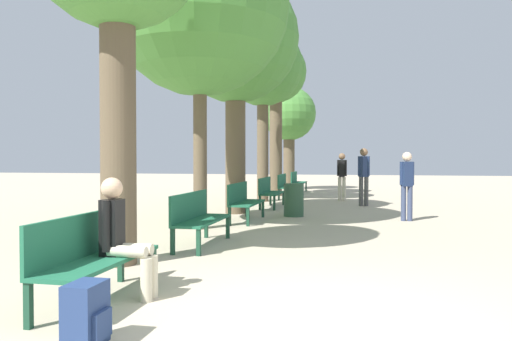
# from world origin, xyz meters

# --- Properties ---
(ground_plane) EXTENTS (80.00, 80.00, 0.00)m
(ground_plane) POSITION_xyz_m (0.00, 0.00, 0.00)
(ground_plane) COLOR #B7A88E
(bench_row_0) EXTENTS (0.50, 1.75, 0.88)m
(bench_row_0) POSITION_xyz_m (-2.13, 0.13, 0.51)
(bench_row_0) COLOR #1E6042
(bench_row_0) RESTS_ON ground_plane
(bench_row_1) EXTENTS (0.50, 1.75, 0.88)m
(bench_row_1) POSITION_xyz_m (-2.13, 3.44, 0.51)
(bench_row_1) COLOR #1E6042
(bench_row_1) RESTS_ON ground_plane
(bench_row_2) EXTENTS (0.50, 1.75, 0.88)m
(bench_row_2) POSITION_xyz_m (-2.13, 6.75, 0.51)
(bench_row_2) COLOR #1E6042
(bench_row_2) RESTS_ON ground_plane
(bench_row_3) EXTENTS (0.50, 1.75, 0.88)m
(bench_row_3) POSITION_xyz_m (-2.13, 10.05, 0.51)
(bench_row_3) COLOR #1E6042
(bench_row_3) RESTS_ON ground_plane
(bench_row_4) EXTENTS (0.50, 1.75, 0.88)m
(bench_row_4) POSITION_xyz_m (-2.13, 13.36, 0.51)
(bench_row_4) COLOR #1E6042
(bench_row_4) RESTS_ON ground_plane
(bench_row_5) EXTENTS (0.50, 1.75, 0.88)m
(bench_row_5) POSITION_xyz_m (-2.13, 16.66, 0.51)
(bench_row_5) COLOR #1E6042
(bench_row_5) RESTS_ON ground_plane
(tree_row_1) EXTENTS (3.67, 3.67, 6.40)m
(tree_row_1) POSITION_xyz_m (-2.70, 5.37, 4.54)
(tree_row_1) COLOR brown
(tree_row_1) RESTS_ON ground_plane
(tree_row_2) EXTENTS (3.34, 3.34, 6.25)m
(tree_row_2) POSITION_xyz_m (-2.70, 8.31, 4.50)
(tree_row_2) COLOR brown
(tree_row_2) RESTS_ON ground_plane
(tree_row_3) EXTENTS (2.68, 2.68, 5.89)m
(tree_row_3) POSITION_xyz_m (-2.70, 12.05, 4.47)
(tree_row_3) COLOR brown
(tree_row_3) RESTS_ON ground_plane
(tree_row_4) EXTENTS (2.37, 2.37, 5.98)m
(tree_row_4) POSITION_xyz_m (-2.70, 14.68, 4.61)
(tree_row_4) COLOR brown
(tree_row_4) RESTS_ON ground_plane
(tree_row_5) EXTENTS (2.46, 2.46, 4.74)m
(tree_row_5) POSITION_xyz_m (-2.70, 18.34, 3.41)
(tree_row_5) COLOR brown
(tree_row_5) RESTS_ON ground_plane
(person_seated) EXTENTS (0.58, 0.33, 1.25)m
(person_seated) POSITION_xyz_m (-1.89, 0.33, 0.66)
(person_seated) COLOR beige
(person_seated) RESTS_ON ground_plane
(backpack) EXTENTS (0.28, 0.34, 0.49)m
(backpack) POSITION_xyz_m (-1.54, -0.95, 0.24)
(backpack) COLOR navy
(backpack) RESTS_ON ground_plane
(pedestrian_near) EXTENTS (0.32, 0.26, 1.59)m
(pedestrian_near) POSITION_xyz_m (1.56, 7.55, 0.91)
(pedestrian_near) COLOR #384260
(pedestrian_near) RESTS_ON ground_plane
(pedestrian_mid) EXTENTS (0.33, 0.22, 1.62)m
(pedestrian_mid) POSITION_xyz_m (-0.10, 12.74, 0.93)
(pedestrian_mid) COLOR beige
(pedestrian_mid) RESTS_ON ground_plane
(pedestrian_far) EXTENTS (0.36, 0.31, 1.76)m
(pedestrian_far) POSITION_xyz_m (0.61, 11.06, 1.01)
(pedestrian_far) COLOR #4C4C4C
(pedestrian_far) RESTS_ON ground_plane
(trash_bin) EXTENTS (0.50, 0.50, 0.82)m
(trash_bin) POSITION_xyz_m (-1.11, 7.94, 0.41)
(trash_bin) COLOR #2D5138
(trash_bin) RESTS_ON ground_plane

